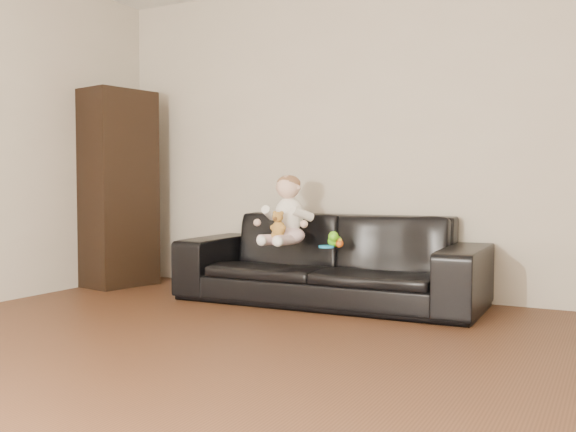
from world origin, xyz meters
The scene contains 10 objects.
floor centered at (0.00, 0.00, 0.00)m, with size 5.50×5.50×0.00m, color #4A2B1A.
wall_back centered at (0.00, 2.75, 1.30)m, with size 5.00×5.00×0.00m, color beige.
sofa centered at (-0.25, 2.25, 0.33)m, with size 2.29×0.90×0.67m, color black.
cabinet centered at (-2.26, 2.16, 0.86)m, with size 0.43×0.59×1.73m, color black.
shelf_item centered at (-2.24, 2.16, 1.25)m, with size 0.18×0.25×0.28m, color silver.
baby centered at (-0.55, 2.13, 0.68)m, with size 0.38×0.46×0.53m.
teddy_bear centered at (-0.54, 1.96, 0.60)m, with size 0.11×0.12×0.19m.
toy_green centered at (-0.16, 2.14, 0.48)m, with size 0.11×0.13×0.09m, color #5FCA17.
toy_rattle centered at (-0.11, 2.11, 0.47)m, with size 0.06×0.06×0.06m, color #CA5417.
toy_blue_disc centered at (-0.19, 2.06, 0.45)m, with size 0.11×0.11×0.02m, color #1A8FD6.
Camera 1 is at (1.71, -2.20, 0.90)m, focal length 40.00 mm.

